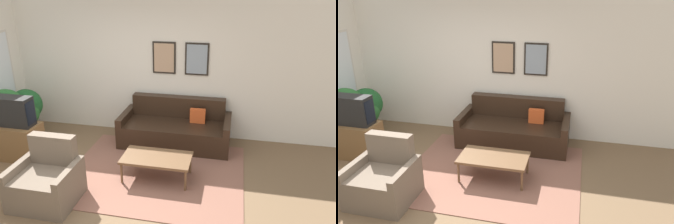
{
  "view_description": "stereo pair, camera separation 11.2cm",
  "coord_description": "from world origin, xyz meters",
  "views": [
    {
      "loc": [
        1.81,
        -3.49,
        2.86
      ],
      "look_at": [
        0.76,
        1.48,
        0.85
      ],
      "focal_mm": 35.0,
      "sensor_mm": 36.0,
      "label": 1
    },
    {
      "loc": [
        1.92,
        -3.47,
        2.86
      ],
      "look_at": [
        0.76,
        1.48,
        0.85
      ],
      "focal_mm": 35.0,
      "sensor_mm": 36.0,
      "label": 2
    }
  ],
  "objects": [
    {
      "name": "ground_plane",
      "position": [
        0.0,
        0.0,
        0.0
      ],
      "size": [
        16.0,
        16.0,
        0.0
      ],
      "primitive_type": "plane",
      "color": "brown"
    },
    {
      "name": "couch",
      "position": [
        0.79,
        2.04,
        0.29
      ],
      "size": [
        2.03,
        0.9,
        0.84
      ],
      "color": "black",
      "rests_on": "ground_plane"
    },
    {
      "name": "tv",
      "position": [
        -1.8,
        0.94,
        0.86
      ],
      "size": [
        0.71,
        0.28,
        0.5
      ],
      "color": "black",
      "rests_on": "tv_stand"
    },
    {
      "name": "armchair",
      "position": [
        -0.63,
        -0.07,
        0.3
      ],
      "size": [
        0.85,
        0.76,
        0.89
      ],
      "rotation": [
        0.0,
        0.0,
        0.34
      ],
      "color": "#6B5B4C",
      "rests_on": "ground_plane"
    },
    {
      "name": "coffee_table",
      "position": [
        0.73,
        0.78,
        0.35
      ],
      "size": [
        1.06,
        0.58,
        0.38
      ],
      "color": "brown",
      "rests_on": "ground_plane"
    },
    {
      "name": "tv_stand",
      "position": [
        -1.8,
        0.94,
        0.31
      ],
      "size": [
        0.8,
        0.48,
        0.61
      ],
      "color": "brown",
      "rests_on": "ground_plane"
    },
    {
      "name": "potted_plant_tall",
      "position": [
        -2.19,
        1.27,
        0.72
      ],
      "size": [
        0.71,
        0.71,
        1.11
      ],
      "color": "#383D42",
      "rests_on": "ground_plane"
    },
    {
      "name": "wall_back",
      "position": [
        0.01,
        2.51,
        1.35
      ],
      "size": [
        8.0,
        0.09,
        2.7
      ],
      "color": "white",
      "rests_on": "ground_plane"
    },
    {
      "name": "potted_plant_by_window",
      "position": [
        -2.07,
        1.66,
        0.5
      ],
      "size": [
        0.48,
        0.48,
        0.76
      ],
      "color": "slate",
      "rests_on": "ground_plane"
    },
    {
      "name": "area_rug",
      "position": [
        0.68,
        0.93,
        0.01
      ],
      "size": [
        2.77,
        2.29,
        0.01
      ],
      "color": "brown",
      "rests_on": "ground_plane"
    },
    {
      "name": "potted_plant_small",
      "position": [
        -2.16,
        1.8,
        0.61
      ],
      "size": [
        0.62,
        0.62,
        0.95
      ],
      "color": "beige",
      "rests_on": "ground_plane"
    }
  ]
}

